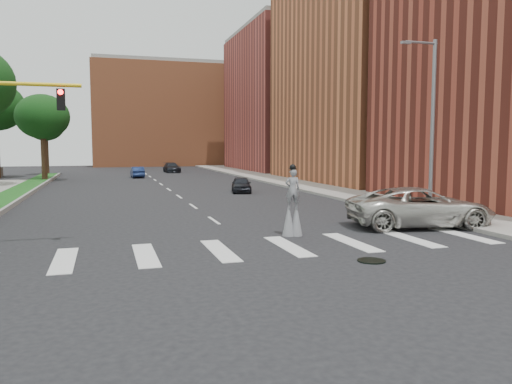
# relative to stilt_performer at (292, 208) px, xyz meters

# --- Properties ---
(ground_plane) EXTENTS (160.00, 160.00, 0.00)m
(ground_plane) POSITION_rel_stilt_performer_xyz_m (-2.21, -2.98, -1.14)
(ground_plane) COLOR black
(ground_plane) RESTS_ON ground
(grass_median) EXTENTS (2.00, 60.00, 0.25)m
(grass_median) POSITION_rel_stilt_performer_xyz_m (-13.71, 17.02, -1.01)
(grass_median) COLOR #154A16
(grass_median) RESTS_ON ground
(median_curb) EXTENTS (0.20, 60.00, 0.28)m
(median_curb) POSITION_rel_stilt_performer_xyz_m (-12.66, 17.02, -1.00)
(median_curb) COLOR gray
(median_curb) RESTS_ON ground
(sidewalk_right) EXTENTS (5.00, 90.00, 0.18)m
(sidewalk_right) POSITION_rel_stilt_performer_xyz_m (10.29, 22.02, -1.05)
(sidewalk_right) COLOR gray
(sidewalk_right) RESTS_ON ground
(manhole) EXTENTS (0.90, 0.90, 0.04)m
(manhole) POSITION_rel_stilt_performer_xyz_m (0.79, -4.98, -1.12)
(manhole) COLOR black
(manhole) RESTS_ON ground
(building_mid) EXTENTS (16.00, 22.00, 24.00)m
(building_mid) POSITION_rel_stilt_performer_xyz_m (19.79, 27.02, 10.86)
(building_mid) COLOR #C4683D
(building_mid) RESTS_ON ground
(building_far) EXTENTS (16.00, 22.00, 20.00)m
(building_far) POSITION_rel_stilt_performer_xyz_m (19.79, 51.02, 8.86)
(building_far) COLOR #AC483F
(building_far) RESTS_ON ground
(building_backdrop) EXTENTS (26.00, 14.00, 18.00)m
(building_backdrop) POSITION_rel_stilt_performer_xyz_m (3.79, 75.02, 7.86)
(building_backdrop) COLOR #C4683D
(building_backdrop) RESTS_ON ground
(streetlight) EXTENTS (2.05, 0.20, 9.00)m
(streetlight) POSITION_rel_stilt_performer_xyz_m (8.69, 3.02, 3.76)
(streetlight) COLOR slate
(streetlight) RESTS_ON ground
(stilt_performer) EXTENTS (0.84, 0.57, 2.93)m
(stilt_performer) POSITION_rel_stilt_performer_xyz_m (0.00, 0.00, 0.00)
(stilt_performer) COLOR #372216
(stilt_performer) RESTS_ON ground
(suv_crossing) EXTENTS (6.92, 4.11, 1.80)m
(suv_crossing) POSITION_rel_stilt_performer_xyz_m (6.35, 0.40, -0.24)
(suv_crossing) COLOR beige
(suv_crossing) RESTS_ON ground
(car_near) EXTENTS (2.16, 3.83, 1.23)m
(car_near) POSITION_rel_stilt_performer_xyz_m (2.97, 18.91, -0.52)
(car_near) COLOR black
(car_near) RESTS_ON ground
(car_mid) EXTENTS (1.45, 3.83, 1.25)m
(car_mid) POSITION_rel_stilt_performer_xyz_m (-3.73, 39.62, -0.52)
(car_mid) COLOR navy
(car_mid) RESTS_ON ground
(car_far) EXTENTS (2.09, 4.64, 1.32)m
(car_far) POSITION_rel_stilt_performer_xyz_m (1.44, 49.37, -0.48)
(car_far) COLOR black
(car_far) RESTS_ON ground
(tree_6) EXTENTS (5.29, 5.29, 8.82)m
(tree_6) POSITION_rel_stilt_performer_xyz_m (-13.16, 35.83, 5.38)
(tree_6) COLOR #372216
(tree_6) RESTS_ON ground
(tree_7) EXTENTS (4.56, 4.56, 8.11)m
(tree_7) POSITION_rel_stilt_performer_xyz_m (-14.18, 47.95, 4.97)
(tree_7) COLOR #372216
(tree_7) RESTS_ON ground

